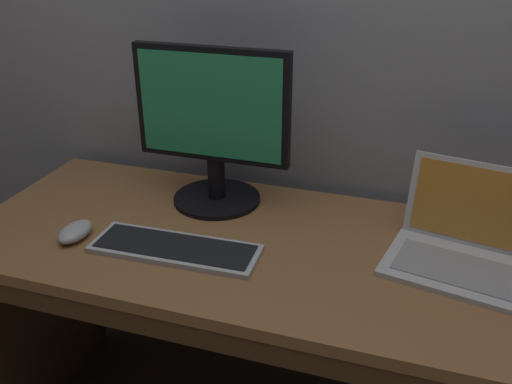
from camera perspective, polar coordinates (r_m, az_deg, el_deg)
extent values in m
cube|color=olive|center=(1.41, 4.70, -6.37)|extent=(1.80, 0.66, 0.03)
cube|color=#4E351E|center=(1.98, -21.82, -11.07)|extent=(0.04, 0.61, 0.73)
cube|color=#4E351E|center=(1.19, 0.88, -16.04)|extent=(1.72, 0.02, 0.06)
cube|color=silver|center=(1.39, 20.47, -7.58)|extent=(0.38, 0.29, 0.01)
cube|color=#959599|center=(1.37, 20.43, -7.53)|extent=(0.31, 0.20, 0.00)
cube|color=silver|center=(1.45, 22.11, -1.26)|extent=(0.34, 0.11, 0.21)
cube|color=#C67F2D|center=(1.44, 22.08, -1.31)|extent=(0.30, 0.09, 0.18)
cylinder|color=black|center=(1.63, -4.09, -0.66)|extent=(0.26, 0.26, 0.01)
cylinder|color=black|center=(1.59, -4.17, 1.57)|extent=(0.05, 0.05, 0.13)
cube|color=black|center=(1.50, -4.65, 9.03)|extent=(0.44, 0.03, 0.32)
cube|color=#23935B|center=(1.49, -4.88, 8.85)|extent=(0.41, 0.00, 0.28)
cube|color=#BCBCC1|center=(1.39, -8.42, -5.88)|extent=(0.43, 0.15, 0.01)
cube|color=black|center=(1.39, -8.45, -5.60)|extent=(0.40, 0.13, 0.00)
ellipsoid|color=#B7B7BC|center=(1.50, -18.36, -3.95)|extent=(0.07, 0.12, 0.04)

